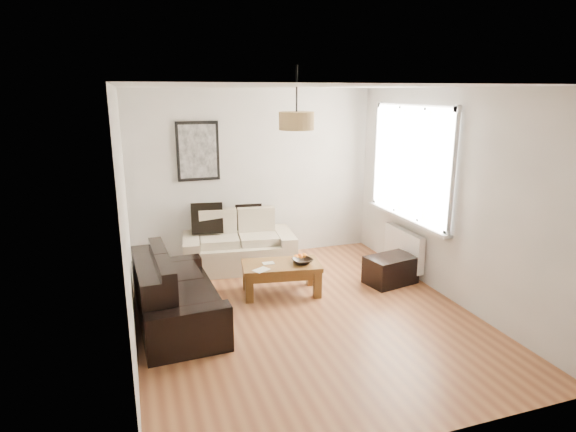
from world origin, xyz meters
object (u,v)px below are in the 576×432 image
object	(u,v)px
loveseat_cream	(239,241)
ottoman	(391,270)
coffee_table	(281,278)
sofa_leather	(177,291)

from	to	relation	value
loveseat_cream	ottoman	bearing A→B (deg)	-27.91
coffee_table	ottoman	size ratio (longest dim) A/B	1.50
loveseat_cream	coffee_table	xyz separation A→B (m)	(0.31, -1.11, -0.20)
loveseat_cream	coffee_table	bearing A→B (deg)	-67.85
sofa_leather	loveseat_cream	bearing A→B (deg)	-37.94
sofa_leather	ottoman	xyz separation A→B (m)	(2.88, 0.23, -0.19)
loveseat_cream	sofa_leather	bearing A→B (deg)	-118.33
ottoman	loveseat_cream	bearing A→B (deg)	145.27
coffee_table	ottoman	world-z (taller)	coffee_table
coffee_table	ottoman	bearing A→B (deg)	-5.71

